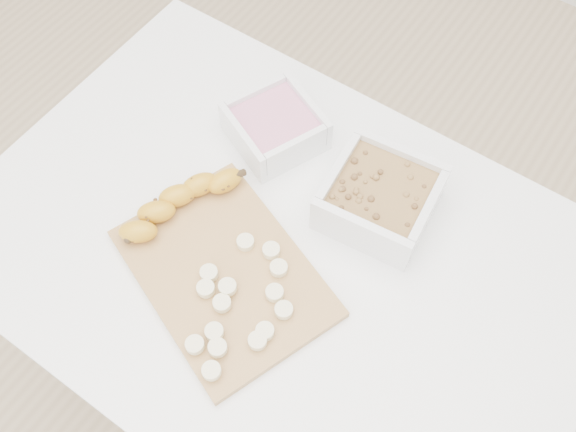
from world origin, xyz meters
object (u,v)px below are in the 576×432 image
Objects in this scene: bowl_yogurt at (275,126)px; bowl_granola at (380,197)px; cutting_board at (224,273)px; table at (278,273)px; banana at (177,204)px.

bowl_yogurt is 1.01× the size of bowl_granola.
cutting_board is (0.09, -0.26, -0.03)m from bowl_yogurt.
table is 5.35× the size of bowl_yogurt.
table is at bearing 44.56° from banana.
bowl_granola reaches higher than cutting_board.
bowl_yogurt reaches higher than banana.
banana is at bearing 160.26° from cutting_board.
cutting_board is (-0.14, -0.24, -0.03)m from bowl_granola.
bowl_granola is at bearing 60.20° from cutting_board.
table is 5.43× the size of bowl_granola.
bowl_yogurt is 0.22m from banana.
table is 0.21m from banana.
cutting_board is 0.14m from banana.
bowl_granola is (0.09, 0.15, 0.14)m from table.
bowl_yogurt is at bearing 173.53° from bowl_granola.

